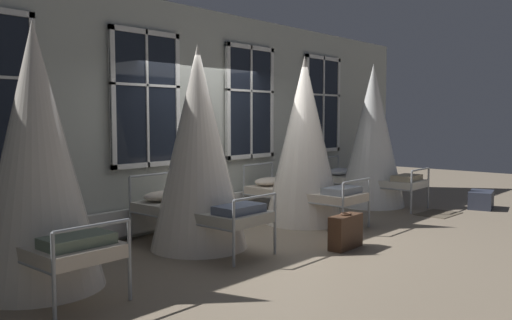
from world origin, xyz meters
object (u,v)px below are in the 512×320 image
cot_fourth (372,138)px  travel_trunk (481,200)px  cot_first (37,161)px  suitcase_dark (346,232)px  cot_third (304,143)px  cot_second (198,151)px

cot_fourth → travel_trunk: bearing=-149.5°
cot_first → travel_trunk: 8.00m
suitcase_dark → travel_trunk: size_ratio=0.88×
cot_fourth → cot_third: bearing=89.2°
suitcase_dark → travel_trunk: bearing=-5.2°
cot_second → suitcase_dark: (1.22, -1.48, -1.05)m
cot_fourth → travel_trunk: cot_fourth is taller
cot_second → suitcase_dark: bearing=-141.0°
cot_fourth → travel_trunk: 2.32m
cot_first → cot_fourth: (6.67, 0.01, 0.03)m
cot_first → suitcase_dark: 3.85m
suitcase_dark → cot_first: bearing=155.5°
cot_third → suitcase_dark: 2.07m
cot_second → suitcase_dark: size_ratio=4.68×
suitcase_dark → travel_trunk: 4.33m
cot_first → cot_fourth: size_ratio=0.98×
cot_third → travel_trunk: cot_third is taller
cot_second → travel_trunk: size_ratio=4.13×
cot_third → travel_trunk: (3.29, -1.71, -1.13)m
cot_second → suitcase_dark: 2.19m
cot_fourth → suitcase_dark: bearing=112.8°
cot_third → suitcase_dark: (-1.03, -1.43, -1.07)m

